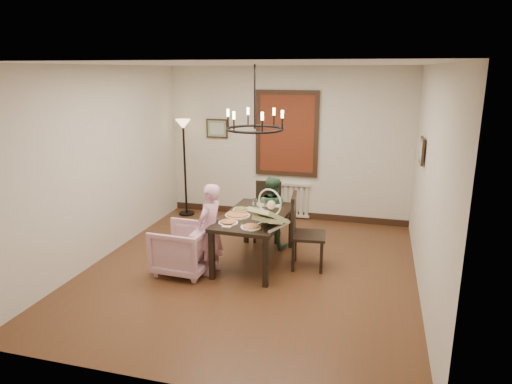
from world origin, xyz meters
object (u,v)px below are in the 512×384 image
at_px(armchair, 183,249).
at_px(elderly_woman, 210,237).
at_px(baby_bouncer, 269,214).
at_px(floor_lamp, 185,169).
at_px(dining_table, 255,221).
at_px(seated_man, 271,218).
at_px(drinking_glass, 263,212).
at_px(chair_right, 309,231).
at_px(chair_far, 267,212).

relative_size(armchair, elderly_woman, 0.71).
distance_m(baby_bouncer, floor_lamp, 3.18).
height_order(dining_table, seated_man, seated_man).
relative_size(elderly_woman, drinking_glass, 7.48).
relative_size(dining_table, elderly_woman, 1.50).
bearing_deg(drinking_glass, chair_right, 8.19).
bearing_deg(drinking_glass, floor_lamp, 136.64).
distance_m(chair_far, seated_man, 0.30).
bearing_deg(floor_lamp, armchair, -67.29).
bearing_deg(seated_man, baby_bouncer, 109.24).
bearing_deg(chair_right, chair_far, 36.40).
relative_size(baby_bouncer, drinking_glass, 3.81).
relative_size(chair_right, floor_lamp, 0.60).
height_order(armchair, floor_lamp, floor_lamp).
bearing_deg(seated_man, chair_right, 145.03).
xyz_separation_m(armchair, baby_bouncer, (1.18, 0.13, 0.56)).
height_order(dining_table, elderly_woman, elderly_woman).
bearing_deg(drinking_glass, seated_man, 94.64).
bearing_deg(baby_bouncer, seated_man, 123.09).
bearing_deg(chair_right, drinking_glass, 92.04).
distance_m(dining_table, chair_right, 0.78).
distance_m(dining_table, baby_bouncer, 0.60).
height_order(armchair, elderly_woman, elderly_woman).
height_order(chair_far, floor_lamp, floor_lamp).
bearing_deg(drinking_glass, elderly_woman, -145.01).
bearing_deg(floor_lamp, dining_table, -44.47).
distance_m(armchair, drinking_glass, 1.22).
xyz_separation_m(chair_far, floor_lamp, (-1.84, 0.92, 0.42)).
relative_size(chair_right, drinking_glass, 7.67).
xyz_separation_m(chair_far, seated_man, (0.13, -0.27, -0.01)).
xyz_separation_m(elderly_woman, drinking_glass, (0.63, 0.44, 0.27)).
distance_m(dining_table, chair_far, 0.95).
relative_size(dining_table, floor_lamp, 0.88).
distance_m(elderly_woman, baby_bouncer, 0.89).
xyz_separation_m(chair_right, baby_bouncer, (-0.46, -0.48, 0.36)).
distance_m(armchair, baby_bouncer, 1.32).
distance_m(dining_table, elderly_woman, 0.71).
xyz_separation_m(dining_table, drinking_glass, (0.14, -0.06, 0.15)).
xyz_separation_m(chair_far, chair_right, (0.83, -0.90, 0.06)).
relative_size(armchair, seated_man, 0.79).
bearing_deg(baby_bouncer, elderly_woman, -154.59).
height_order(dining_table, drinking_glass, drinking_glass).
bearing_deg(baby_bouncer, chair_right, 67.03).
distance_m(chair_right, baby_bouncer, 0.75).
xyz_separation_m(dining_table, floor_lamp, (-1.89, 1.85, 0.26)).
xyz_separation_m(chair_right, elderly_woman, (-1.27, -0.53, -0.01)).
relative_size(armchair, floor_lamp, 0.41).
xyz_separation_m(elderly_woman, baby_bouncer, (0.80, 0.06, 0.37)).
distance_m(chair_far, elderly_woman, 1.50).
relative_size(seated_man, baby_bouncer, 1.76).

